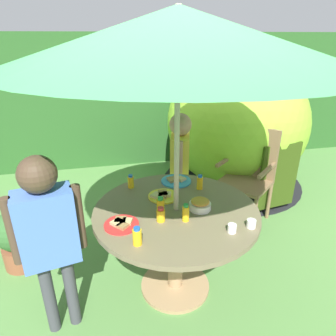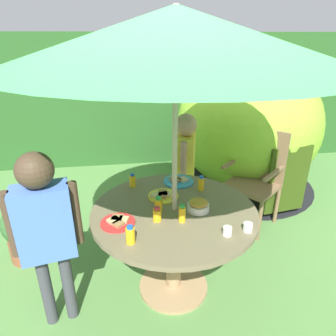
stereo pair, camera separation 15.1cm
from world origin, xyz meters
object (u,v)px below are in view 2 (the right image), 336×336
potted_plant (25,231)px  juice_bottle_center_front (158,204)px  dome_tent (247,125)px  snack_bowl (198,206)px  child_in_blue_shirt (45,223)px  juice_bottle_front_edge (157,214)px  plate_far_left (178,181)px  juice_bottle_center_back (133,180)px  cup_far (227,231)px  juice_bottle_mid_left (182,214)px  plate_near_right (163,195)px  juice_bottle_near_left (130,235)px  juice_bottle_mid_right (201,183)px  garden_table (174,228)px  cup_near (248,227)px  patio_umbrella (176,37)px  wooden_chair (257,173)px  child_in_yellow_shirt (185,159)px  plate_far_right (118,222)px

potted_plant → juice_bottle_center_front: size_ratio=5.01×
dome_tent → snack_bowl: 2.08m
child_in_blue_shirt → juice_bottle_front_edge: bearing=-7.6°
child_in_blue_shirt → potted_plant: bearing=108.1°
plate_far_left → juice_bottle_center_back: juice_bottle_center_back is taller
potted_plant → cup_far: size_ratio=9.58×
juice_bottle_mid_left → plate_near_right: bearing=103.8°
juice_bottle_center_back → plate_near_right: bearing=-43.7°
plate_near_right → juice_bottle_near_left: 0.60m
plate_near_right → juice_bottle_mid_right: size_ratio=1.92×
garden_table → juice_bottle_near_left: bearing=-133.4°
juice_bottle_center_back → juice_bottle_front_edge: bearing=-74.6°
potted_plant → snack_bowl: size_ratio=3.47×
plate_far_left → cup_far: cup_far is taller
juice_bottle_center_front → cup_near: (0.54, -0.33, -0.02)m
juice_bottle_center_back → juice_bottle_front_edge: (0.15, -0.53, -0.01)m
juice_bottle_mid_right → cup_near: 0.61m
plate_far_left → juice_bottle_center_front: size_ratio=2.36×
dome_tent → cup_far: 2.30m
garden_table → juice_bottle_center_front: bearing=177.5°
juice_bottle_mid_left → juice_bottle_front_edge: bearing=168.6°
patio_umbrella → juice_bottle_mid_left: (0.03, -0.16, -1.09)m
dome_tent → juice_bottle_mid_right: dome_tent is taller
child_in_blue_shirt → cup_near: bearing=-18.4°
juice_bottle_center_front → patio_umbrella: bearing=-2.5°
plate_near_right → juice_bottle_near_left: bearing=-116.2°
juice_bottle_center_front → potted_plant: bearing=154.4°
juice_bottle_near_left → cup_far: bearing=-0.6°
snack_bowl → plate_far_left: snack_bowl is taller
garden_table → cup_far: cup_far is taller
wooden_chair → juice_bottle_mid_left: 1.45m
wooden_chair → child_in_blue_shirt: size_ratio=0.79×
wooden_chair → snack_bowl: (-0.85, -0.91, 0.21)m
plate_near_right → juice_bottle_mid_right: bearing=12.3°
child_in_yellow_shirt → juice_bottle_near_left: (-0.56, -1.17, 0.01)m
plate_far_right → juice_bottle_center_front: size_ratio=2.11×
juice_bottle_center_front → juice_bottle_center_back: bearing=112.7°
patio_umbrella → juice_bottle_mid_left: patio_umbrella is taller
juice_bottle_near_left → juice_bottle_center_back: juice_bottle_near_left is taller
snack_bowl → plate_far_right: (-0.57, -0.08, -0.03)m
child_in_yellow_shirt → child_in_blue_shirt: bearing=-31.0°
child_in_yellow_shirt → juice_bottle_center_front: child_in_yellow_shirt is taller
dome_tent → juice_bottle_center_back: bearing=-147.8°
garden_table → juice_bottle_front_edge: (-0.14, -0.12, 0.21)m
garden_table → child_in_blue_shirt: bearing=-168.3°
potted_plant → dome_tent: bearing=25.5°
dome_tent → child_in_yellow_shirt: size_ratio=1.77×
plate_near_right → child_in_blue_shirt: bearing=-154.8°
juice_bottle_center_back → juice_bottle_mid_right: (0.55, -0.14, 0.00)m
garden_table → patio_umbrella: size_ratio=0.57×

